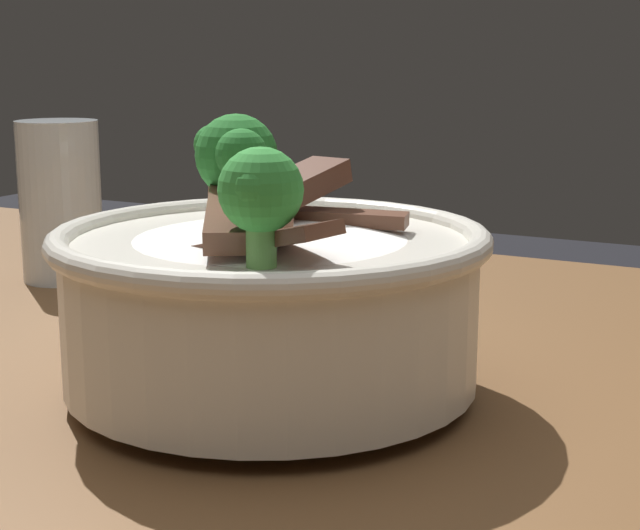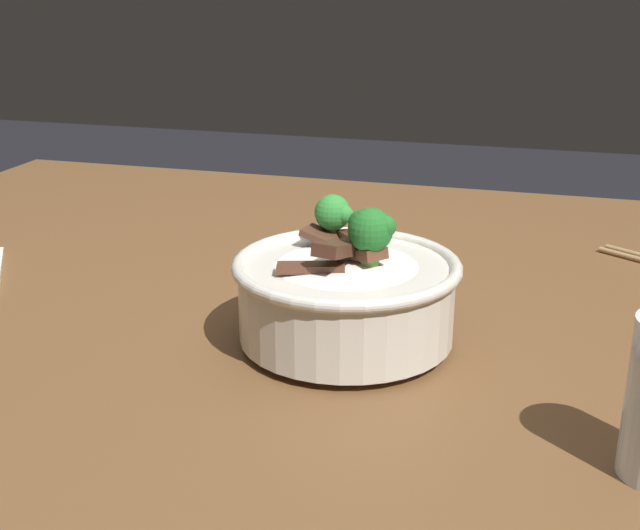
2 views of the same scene
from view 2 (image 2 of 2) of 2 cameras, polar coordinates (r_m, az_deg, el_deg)
name	(u,v)px [view 2 (image 2 of 2)]	position (r m, az deg, el deg)	size (l,w,h in m)	color
dining_table	(291,363)	(0.97, -2.00, -6.75)	(1.34, 1.02, 0.83)	brown
rice_bowl	(347,289)	(0.78, 1.84, -1.67)	(0.21, 0.21, 0.14)	silver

